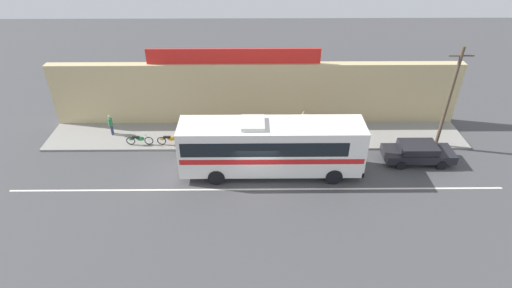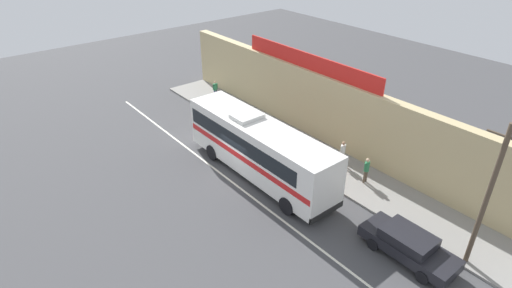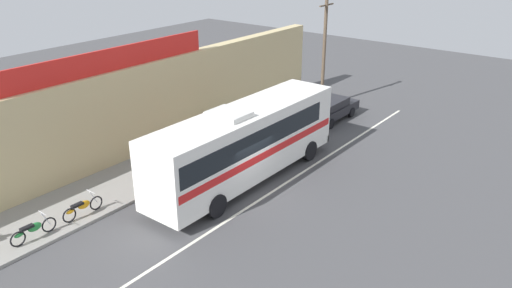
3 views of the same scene
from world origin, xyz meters
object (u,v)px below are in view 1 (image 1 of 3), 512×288
(intercity_bus, at_px, (270,145))
(motorcycle_blue, at_px, (139,139))
(pedestrian_near_shop, at_px, (334,123))
(parked_car, at_px, (418,152))
(motorcycle_orange, at_px, (170,139))
(pedestrian_far_left, at_px, (111,123))
(pedestrian_by_curb, at_px, (303,120))
(utility_pole, at_px, (449,97))

(intercity_bus, distance_m, motorcycle_blue, 9.64)
(intercity_bus, distance_m, pedestrian_near_shop, 6.55)
(motorcycle_blue, bearing_deg, parked_car, -6.09)
(intercity_bus, distance_m, parked_car, 9.96)
(motorcycle_blue, relative_size, pedestrian_near_shop, 1.15)
(motorcycle_orange, xyz_separation_m, pedestrian_far_left, (-4.47, 1.43, 0.48))
(pedestrian_by_curb, bearing_deg, pedestrian_near_shop, -10.62)
(pedestrian_by_curb, bearing_deg, parked_car, -27.00)
(intercity_bus, xyz_separation_m, pedestrian_far_left, (-11.31, 4.51, -1.02))
(motorcycle_orange, height_order, pedestrian_far_left, pedestrian_far_left)
(intercity_bus, distance_m, pedestrian_by_curb, 5.51)
(motorcycle_blue, relative_size, pedestrian_by_curb, 1.12)
(motorcycle_orange, bearing_deg, intercity_bus, -24.28)
(motorcycle_blue, bearing_deg, utility_pole, -0.65)
(parked_car, relative_size, pedestrian_near_shop, 2.76)
(motorcycle_orange, xyz_separation_m, pedestrian_by_curb, (9.47, 1.67, 0.56))
(utility_pole, xyz_separation_m, motorcycle_orange, (-18.64, 0.22, -3.29))
(motorcycle_orange, height_order, pedestrian_near_shop, pedestrian_near_shop)
(motorcycle_orange, relative_size, pedestrian_by_curb, 1.13)
(pedestrian_far_left, bearing_deg, parked_car, -9.20)
(parked_car, relative_size, pedestrian_by_curb, 2.70)
(pedestrian_near_shop, bearing_deg, motorcycle_blue, -174.85)
(utility_pole, bearing_deg, pedestrian_near_shop, 168.05)
(utility_pole, distance_m, motorcycle_orange, 18.93)
(intercity_bus, bearing_deg, motorcycle_orange, 155.72)
(utility_pole, xyz_separation_m, pedestrian_far_left, (-23.11, 1.65, -2.82))
(pedestrian_near_shop, bearing_deg, pedestrian_far_left, 179.40)
(pedestrian_by_curb, bearing_deg, utility_pole, -11.64)
(motorcycle_orange, distance_m, pedestrian_near_shop, 11.72)
(pedestrian_by_curb, bearing_deg, motorcycle_orange, -170.02)
(parked_car, height_order, motorcycle_blue, parked_car)
(pedestrian_far_left, xyz_separation_m, pedestrian_near_shop, (16.11, -0.17, 0.06))
(motorcycle_orange, bearing_deg, motorcycle_blue, 179.62)
(utility_pole, distance_m, pedestrian_near_shop, 7.67)
(intercity_bus, bearing_deg, pedestrian_near_shop, 42.15)
(utility_pole, height_order, pedestrian_near_shop, utility_pole)
(pedestrian_far_left, distance_m, pedestrian_by_curb, 13.95)
(pedestrian_by_curb, bearing_deg, motorcycle_blue, -171.92)
(motorcycle_blue, height_order, pedestrian_near_shop, pedestrian_near_shop)
(motorcycle_blue, height_order, pedestrian_by_curb, pedestrian_by_curb)
(motorcycle_blue, distance_m, pedestrian_near_shop, 13.87)
(pedestrian_near_shop, bearing_deg, utility_pole, -11.95)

